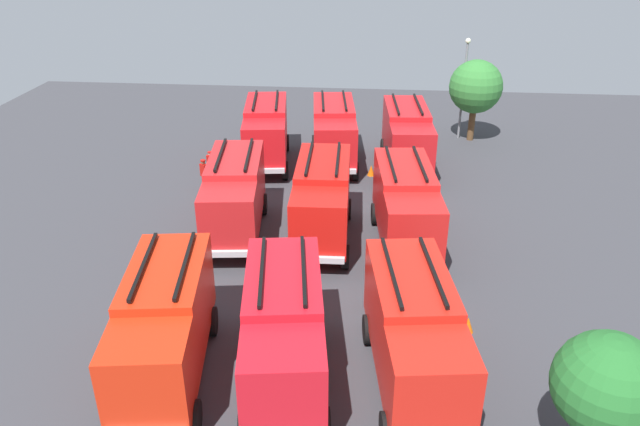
{
  "coord_description": "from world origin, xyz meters",
  "views": [
    {
      "loc": [
        26.25,
        2.43,
        14.45
      ],
      "look_at": [
        0.0,
        0.0,
        1.4
      ],
      "focal_mm": 34.33,
      "sensor_mm": 36.0,
      "label": 1
    }
  ],
  "objects_px": {
    "fire_truck_4": "(322,199)",
    "fire_truck_5": "(284,329)",
    "fire_truck_2": "(164,324)",
    "fire_truck_8": "(414,331)",
    "fire_truck_6": "(407,135)",
    "traffic_cone_1": "(371,170)",
    "fire_truck_3": "(334,131)",
    "tree_0": "(476,87)",
    "tree_1": "(607,386)",
    "lamppost": "(464,82)",
    "traffic_cone_0": "(468,325)",
    "fire_truck_7": "(406,204)",
    "firefighter_2": "(211,163)",
    "firefighter_1": "(204,173)",
    "fire_truck_1": "(234,194)",
    "firefighter_0": "(373,286)",
    "fire_truck_0": "(266,131)"
  },
  "relations": [
    {
      "from": "traffic_cone_0",
      "to": "lamppost",
      "type": "xyz_separation_m",
      "value": [
        -22.55,
        2.09,
        3.71
      ]
    },
    {
      "from": "fire_truck_2",
      "to": "traffic_cone_1",
      "type": "xyz_separation_m",
      "value": [
        -18.51,
        6.61,
        -1.83
      ]
    },
    {
      "from": "fire_truck_6",
      "to": "traffic_cone_0",
      "type": "distance_m",
      "value": 16.7
    },
    {
      "from": "firefighter_2",
      "to": "tree_0",
      "type": "distance_m",
      "value": 18.63
    },
    {
      "from": "firefighter_1",
      "to": "fire_truck_3",
      "type": "bearing_deg",
      "value": -20.13
    },
    {
      "from": "fire_truck_7",
      "to": "tree_0",
      "type": "xyz_separation_m",
      "value": [
        -15.67,
        5.11,
        1.6
      ]
    },
    {
      "from": "fire_truck_3",
      "to": "traffic_cone_1",
      "type": "bearing_deg",
      "value": 48.0
    },
    {
      "from": "firefighter_0",
      "to": "lamppost",
      "type": "xyz_separation_m",
      "value": [
        -21.29,
        5.74,
        3.0
      ]
    },
    {
      "from": "fire_truck_5",
      "to": "fire_truck_6",
      "type": "bearing_deg",
      "value": 158.66
    },
    {
      "from": "fire_truck_4",
      "to": "lamppost",
      "type": "bearing_deg",
      "value": 150.4
    },
    {
      "from": "firefighter_2",
      "to": "firefighter_0",
      "type": "bearing_deg",
      "value": -149.28
    },
    {
      "from": "tree_1",
      "to": "lamppost",
      "type": "relative_size",
      "value": 0.66
    },
    {
      "from": "tree_0",
      "to": "traffic_cone_1",
      "type": "distance_m",
      "value": 10.47
    },
    {
      "from": "traffic_cone_0",
      "to": "fire_truck_8",
      "type": "bearing_deg",
      "value": -37.12
    },
    {
      "from": "tree_1",
      "to": "fire_truck_4",
      "type": "bearing_deg",
      "value": -146.0
    },
    {
      "from": "fire_truck_1",
      "to": "fire_truck_7",
      "type": "bearing_deg",
      "value": 80.75
    },
    {
      "from": "fire_truck_8",
      "to": "firefighter_2",
      "type": "relative_size",
      "value": 4.6
    },
    {
      "from": "fire_truck_1",
      "to": "fire_truck_6",
      "type": "bearing_deg",
      "value": 131.17
    },
    {
      "from": "traffic_cone_0",
      "to": "lamppost",
      "type": "height_order",
      "value": "lamppost"
    },
    {
      "from": "fire_truck_3",
      "to": "tree_0",
      "type": "bearing_deg",
      "value": 114.4
    },
    {
      "from": "fire_truck_4",
      "to": "firefighter_0",
      "type": "bearing_deg",
      "value": 22.66
    },
    {
      "from": "fire_truck_2",
      "to": "fire_truck_8",
      "type": "relative_size",
      "value": 1.0
    },
    {
      "from": "fire_truck_2",
      "to": "traffic_cone_1",
      "type": "height_order",
      "value": "fire_truck_2"
    },
    {
      "from": "fire_truck_4",
      "to": "fire_truck_5",
      "type": "height_order",
      "value": "same"
    },
    {
      "from": "fire_truck_0",
      "to": "traffic_cone_1",
      "type": "height_order",
      "value": "fire_truck_0"
    },
    {
      "from": "firefighter_1",
      "to": "lamppost",
      "type": "bearing_deg",
      "value": -20.09
    },
    {
      "from": "fire_truck_0",
      "to": "fire_truck_2",
      "type": "relative_size",
      "value": 1.0
    },
    {
      "from": "fire_truck_7",
      "to": "firefighter_2",
      "type": "height_order",
      "value": "fire_truck_7"
    },
    {
      "from": "fire_truck_8",
      "to": "lamppost",
      "type": "xyz_separation_m",
      "value": [
        -25.56,
        4.37,
        1.88
      ]
    },
    {
      "from": "fire_truck_1",
      "to": "fire_truck_8",
      "type": "xyz_separation_m",
      "value": [
        10.01,
        8.19,
        0.0
      ]
    },
    {
      "from": "fire_truck_3",
      "to": "traffic_cone_0",
      "type": "xyz_separation_m",
      "value": [
        16.87,
        6.35,
        -1.83
      ]
    },
    {
      "from": "firefighter_1",
      "to": "fire_truck_1",
      "type": "bearing_deg",
      "value": -113.93
    },
    {
      "from": "fire_truck_3",
      "to": "fire_truck_6",
      "type": "distance_m",
      "value": 4.53
    },
    {
      "from": "tree_0",
      "to": "traffic_cone_0",
      "type": "height_order",
      "value": "tree_0"
    },
    {
      "from": "fire_truck_4",
      "to": "fire_truck_6",
      "type": "relative_size",
      "value": 0.99
    },
    {
      "from": "firefighter_0",
      "to": "lamppost",
      "type": "distance_m",
      "value": 22.25
    },
    {
      "from": "lamppost",
      "to": "firefighter_0",
      "type": "bearing_deg",
      "value": -15.09
    },
    {
      "from": "firefighter_2",
      "to": "tree_0",
      "type": "relative_size",
      "value": 0.29
    },
    {
      "from": "fire_truck_4",
      "to": "fire_truck_7",
      "type": "xyz_separation_m",
      "value": [
        0.27,
        3.96,
        0.0
      ]
    },
    {
      "from": "fire_truck_1",
      "to": "tree_1",
      "type": "relative_size",
      "value": 1.62
    },
    {
      "from": "firefighter_1",
      "to": "firefighter_2",
      "type": "xyz_separation_m",
      "value": [
        -1.86,
        -0.11,
        -0.14
      ]
    },
    {
      "from": "fire_truck_8",
      "to": "tree_0",
      "type": "height_order",
      "value": "tree_0"
    },
    {
      "from": "tree_0",
      "to": "tree_1",
      "type": "distance_m",
      "value": 28.47
    },
    {
      "from": "fire_truck_3",
      "to": "fire_truck_5",
      "type": "xyz_separation_m",
      "value": [
        20.2,
        -0.19,
        0.0
      ]
    },
    {
      "from": "fire_truck_0",
      "to": "firefighter_0",
      "type": "xyz_separation_m",
      "value": [
        15.29,
        6.93,
        -1.12
      ]
    },
    {
      "from": "fire_truck_4",
      "to": "fire_truck_8",
      "type": "distance_m",
      "value": 10.64
    },
    {
      "from": "fire_truck_6",
      "to": "traffic_cone_1",
      "type": "bearing_deg",
      "value": -60.91
    },
    {
      "from": "fire_truck_1",
      "to": "traffic_cone_1",
      "type": "bearing_deg",
      "value": 134.66
    },
    {
      "from": "fire_truck_6",
      "to": "firefighter_1",
      "type": "bearing_deg",
      "value": -73.38
    },
    {
      "from": "fire_truck_8",
      "to": "firefighter_1",
      "type": "height_order",
      "value": "fire_truck_8"
    }
  ]
}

